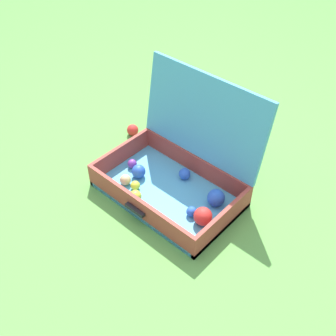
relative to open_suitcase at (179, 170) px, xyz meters
name	(u,v)px	position (x,y,z in m)	size (l,w,h in m)	color
ground_plane	(179,194)	(0.02, -0.03, -0.12)	(16.00, 16.00, 0.00)	#569342
open_suitcase	(179,170)	(0.00, 0.00, 0.00)	(0.67, 0.52, 0.54)	#4799C6
stray_ball_on_grass	(133,130)	(-0.48, 0.15, -0.09)	(0.07, 0.07, 0.07)	red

